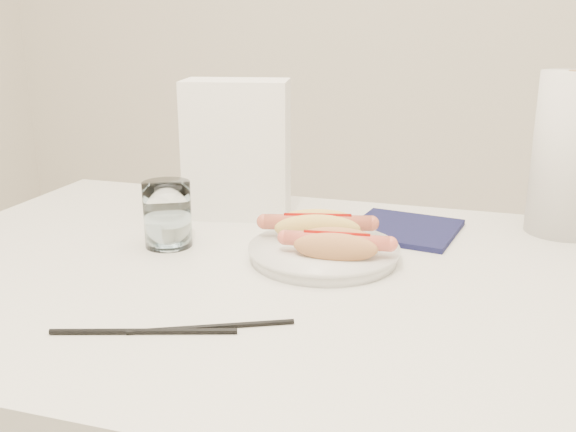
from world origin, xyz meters
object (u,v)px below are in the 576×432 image
(hotdog_right, at_px, (337,245))
(napkin_box, at_px, (237,149))
(plate, at_px, (324,254))
(paper_towel_roll, at_px, (570,154))
(hotdog_left, at_px, (318,227))
(table, at_px, (283,310))
(water_glass, at_px, (167,214))

(hotdog_right, distance_m, napkin_box, 0.33)
(plate, relative_size, hotdog_right, 1.43)
(paper_towel_roll, bearing_deg, hotdog_left, -150.31)
(plate, distance_m, hotdog_left, 0.05)
(table, xyz_separation_m, paper_towel_roll, (0.40, 0.31, 0.19))
(table, relative_size, hotdog_left, 7.23)
(hotdog_left, bearing_deg, napkin_box, 128.21)
(napkin_box, bearing_deg, table, -67.92)
(hotdog_right, height_order, paper_towel_roll, paper_towel_roll)
(table, bearing_deg, hotdog_right, 24.68)
(hotdog_left, xyz_separation_m, paper_towel_roll, (0.37, 0.21, 0.09))
(table, bearing_deg, hotdog_left, 76.52)
(plate, bearing_deg, water_glass, -177.66)
(hotdog_left, bearing_deg, table, -117.34)
(plate, xyz_separation_m, water_glass, (-0.25, -0.01, 0.04))
(napkin_box, height_order, paper_towel_roll, paper_towel_roll)
(hotdog_left, bearing_deg, water_glass, 177.28)
(plate, height_order, paper_towel_roll, paper_towel_roll)
(plate, bearing_deg, hotdog_right, -50.75)
(plate, distance_m, hotdog_right, 0.05)
(table, bearing_deg, water_glass, 165.38)
(hotdog_left, relative_size, paper_towel_roll, 0.62)
(plate, bearing_deg, napkin_box, 138.72)
(table, relative_size, paper_towel_roll, 4.48)
(napkin_box, xyz_separation_m, paper_towel_roll, (0.56, 0.07, 0.01))
(hotdog_left, relative_size, napkin_box, 0.68)
(water_glass, relative_size, paper_towel_roll, 0.39)
(table, distance_m, hotdog_right, 0.12)
(hotdog_left, relative_size, water_glass, 1.60)
(plate, relative_size, water_glass, 2.10)
(table, xyz_separation_m, water_glass, (-0.21, 0.05, 0.11))
(table, distance_m, plate, 0.10)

